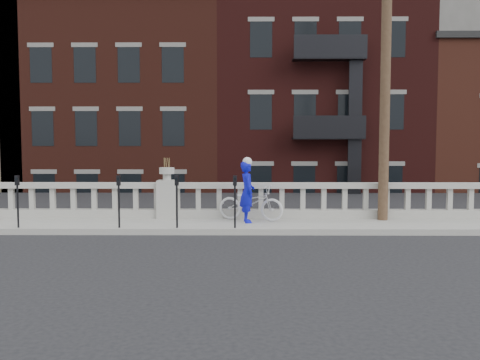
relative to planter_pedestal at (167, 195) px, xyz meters
name	(u,v)px	position (x,y,z in m)	size (l,w,h in m)	color
ground	(141,251)	(0.00, -3.95, -0.83)	(120.00, 120.00, 0.00)	black
sidewalk	(162,225)	(0.00, -0.95, -0.76)	(32.00, 2.20, 0.15)	gray
balustrade	(167,201)	(0.00, 0.00, -0.19)	(28.00, 0.34, 1.03)	gray
planter_pedestal	(167,195)	(0.00, 0.00, 0.00)	(0.55, 0.55, 1.76)	gray
lower_level	(218,137)	(0.56, 19.09, 1.80)	(80.00, 44.00, 20.80)	#605E59
utility_pole	(386,39)	(6.20, -0.35, 4.41)	(1.60, 0.28, 10.00)	#422D1E
parking_meter_b	(17,195)	(-3.61, -1.80, 0.17)	(0.10, 0.09, 1.36)	black
parking_meter_c	(119,195)	(-0.99, -1.80, 0.17)	(0.10, 0.09, 1.36)	black
parking_meter_d	(177,195)	(0.51, -1.80, 0.17)	(0.10, 0.09, 1.36)	black
parking_meter_e	(235,195)	(2.01, -1.80, 0.17)	(0.10, 0.09, 1.36)	black
bicycle	(251,203)	(2.44, -0.46, -0.18)	(0.66, 1.89, 0.99)	silver
cyclist	(247,192)	(2.34, -0.86, 0.17)	(0.62, 0.41, 1.69)	#0C0FC1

